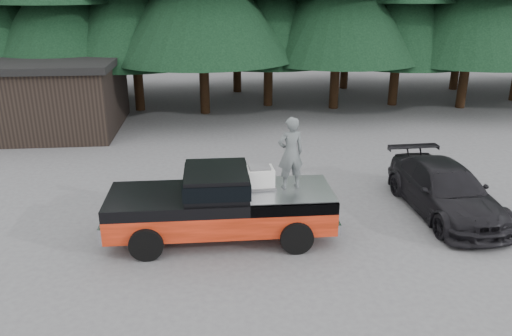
{
  "coord_description": "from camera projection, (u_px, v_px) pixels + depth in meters",
  "views": [
    {
      "loc": [
        -0.68,
        -11.38,
        6.33
      ],
      "look_at": [
        0.36,
        0.0,
        2.14
      ],
      "focal_mm": 35.0,
      "sensor_mm": 36.0,
      "label": 1
    }
  ],
  "objects": [
    {
      "name": "ground",
      "position": [
        242.0,
        246.0,
        12.88
      ],
      "size": [
        120.0,
        120.0,
        0.0
      ],
      "primitive_type": "plane",
      "color": "#4E4E51",
      "rests_on": "ground"
    },
    {
      "name": "utility_building",
      "position": [
        28.0,
        94.0,
        22.75
      ],
      "size": [
        8.4,
        6.4,
        3.3
      ],
      "color": "black",
      "rests_on": "ground"
    },
    {
      "name": "pickup_truck",
      "position": [
        221.0,
        214.0,
        13.12
      ],
      "size": [
        6.0,
        2.04,
        1.33
      ],
      "primitive_type": null,
      "color": "red",
      "rests_on": "ground"
    },
    {
      "name": "parked_car",
      "position": [
        445.0,
        190.0,
        14.56
      ],
      "size": [
        2.23,
        5.02,
        1.43
      ],
      "primitive_type": "imported",
      "rotation": [
        0.0,
        0.0,
        0.05
      ],
      "color": "black",
      "rests_on": "ground"
    },
    {
      "name": "truck_cab",
      "position": [
        216.0,
        181.0,
        12.79
      ],
      "size": [
        1.66,
        1.9,
        0.59
      ],
      "primitive_type": "cube",
      "color": "black",
      "rests_on": "pickup_truck"
    },
    {
      "name": "air_compressor",
      "position": [
        259.0,
        178.0,
        13.1
      ],
      "size": [
        0.77,
        0.65,
        0.5
      ],
      "primitive_type": "cube",
      "rotation": [
        0.0,
        0.0,
        0.06
      ],
      "color": "silver",
      "rests_on": "pickup_truck"
    },
    {
      "name": "man_on_bed",
      "position": [
        291.0,
        153.0,
        12.8
      ],
      "size": [
        0.78,
        0.59,
        1.91
      ],
      "primitive_type": "imported",
      "rotation": [
        0.0,
        0.0,
        3.35
      ],
      "color": "#515858",
      "rests_on": "pickup_truck"
    }
  ]
}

